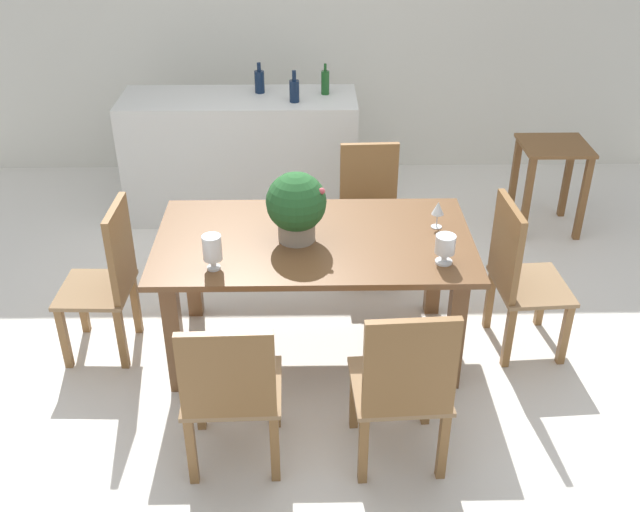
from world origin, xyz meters
The scene contains 17 objects.
ground_plane centered at (0.00, 0.00, 0.00)m, with size 7.04×7.04×0.00m, color silver.
back_wall centered at (0.00, 2.60, 1.30)m, with size 6.40×0.10×2.60m, color silver.
dining_table centered at (0.00, -0.25, 0.64)m, with size 1.81×1.00×0.77m.
chair_near_right centered at (0.41, -1.24, 0.53)m, with size 0.49×0.48×0.97m.
chair_foot_end centered at (1.20, -0.25, 0.54)m, with size 0.44×0.50×0.97m.
chair_far_right centered at (0.40, 0.75, 0.50)m, with size 0.46×0.48×0.90m.
chair_head_end centered at (-1.20, -0.25, 0.53)m, with size 0.43×0.44×0.98m.
chair_near_left centered at (-0.41, -1.24, 0.51)m, with size 0.49×0.46×0.91m.
flower_centerpiece centered at (-0.10, -0.26, 0.98)m, with size 0.34×0.34×0.40m.
crystal_vase_left centered at (-0.54, -0.57, 0.89)m, with size 0.10×0.10×0.20m.
crystal_vase_center_near centered at (0.70, -0.53, 0.87)m, with size 0.11×0.11×0.16m.
wine_glass centered at (0.72, -0.13, 0.89)m, with size 0.07×0.07×0.16m.
kitchen_counter centered at (-0.57, 1.62, 0.49)m, with size 1.83×0.63×0.98m, color silver.
wine_bottle_clear centered at (0.11, 1.68, 1.08)m, with size 0.06×0.06×0.24m.
wine_bottle_green centered at (-0.40, 1.72, 1.08)m, with size 0.08×0.08×0.24m.
wine_bottle_dark centered at (-0.13, 1.50, 1.08)m, with size 0.07×0.07×0.24m.
side_table centered at (1.85, 1.29, 0.51)m, with size 0.51×0.48×0.71m.
Camera 1 is at (-0.03, -3.91, 2.81)m, focal length 41.28 mm.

